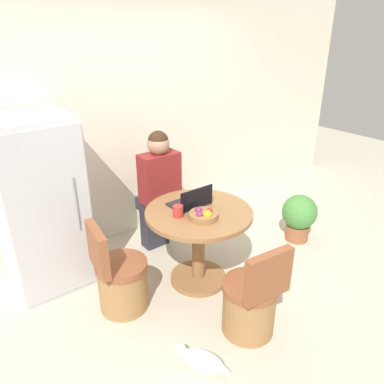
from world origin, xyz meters
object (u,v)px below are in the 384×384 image
(dining_table, at_px, (199,234))
(cat, at_px, (201,361))
(chair_near_camera, at_px, (251,303))
(chair_left_side, at_px, (120,281))
(person_seated, at_px, (158,186))
(refrigerator, at_px, (40,205))
(potted_plant, at_px, (299,215))
(laptop, at_px, (191,202))
(fruit_bowl, at_px, (204,215))

(dining_table, relative_size, cat, 2.42)
(chair_near_camera, height_order, chair_left_side, same)
(cat, bearing_deg, person_seated, -50.33)
(refrigerator, height_order, chair_left_side, refrigerator)
(potted_plant, bearing_deg, person_seated, 148.95)
(chair_near_camera, bearing_deg, laptop, -89.58)
(chair_left_side, bearing_deg, laptop, -80.74)
(chair_near_camera, distance_m, cat, 0.58)
(fruit_bowl, bearing_deg, dining_table, 67.19)
(refrigerator, height_order, potted_plant, refrigerator)
(refrigerator, distance_m, potted_plant, 2.73)
(person_seated, relative_size, fruit_bowl, 5.34)
(refrigerator, xyz_separation_m, chair_near_camera, (1.03, -1.66, -0.53))
(chair_left_side, height_order, fruit_bowl, fruit_bowl)
(refrigerator, relative_size, potted_plant, 2.94)
(dining_table, bearing_deg, fruit_bowl, -112.81)
(cat, bearing_deg, chair_near_camera, -110.72)
(cat, bearing_deg, dining_table, -64.60)
(person_seated, xyz_separation_m, potted_plant, (1.35, -0.81, -0.44))
(person_seated, bearing_deg, refrigerator, -9.09)
(person_seated, height_order, cat, person_seated)
(refrigerator, relative_size, chair_left_side, 1.94)
(fruit_bowl, distance_m, potted_plant, 1.51)
(cat, bearing_deg, laptop, -61.12)
(fruit_bowl, relative_size, cat, 0.63)
(person_seated, xyz_separation_m, laptop, (-0.01, -0.58, 0.05))
(person_seated, xyz_separation_m, fruit_bowl, (-0.08, -0.85, 0.04))
(person_seated, xyz_separation_m, cat, (-0.66, -1.54, -0.65))
(chair_left_side, xyz_separation_m, potted_plant, (2.14, -0.22, 0.03))
(dining_table, distance_m, person_seated, 0.75)
(refrigerator, xyz_separation_m, cat, (0.48, -1.72, -0.71))
(chair_near_camera, xyz_separation_m, fruit_bowl, (0.03, 0.63, 0.52))
(potted_plant, bearing_deg, laptop, 170.34)
(chair_near_camera, relative_size, cat, 2.08)
(chair_near_camera, bearing_deg, chair_left_side, -46.03)
(dining_table, relative_size, fruit_bowl, 3.85)
(chair_left_side, relative_size, laptop, 2.35)
(dining_table, bearing_deg, refrigerator, 141.46)
(chair_near_camera, xyz_separation_m, laptop, (0.10, 0.90, 0.52))
(laptop, relative_size, potted_plant, 0.65)
(refrigerator, bearing_deg, dining_table, -38.54)
(chair_near_camera, xyz_separation_m, person_seated, (0.11, 1.48, 0.47))
(fruit_bowl, height_order, potted_plant, fruit_bowl)
(cat, height_order, potted_plant, potted_plant)
(person_seated, distance_m, potted_plant, 1.64)
(chair_near_camera, xyz_separation_m, chair_left_side, (-0.68, 0.89, 0.00))
(dining_table, relative_size, chair_left_side, 1.16)
(chair_near_camera, relative_size, person_seated, 0.62)
(person_seated, relative_size, potted_plant, 2.45)
(person_seated, relative_size, laptop, 3.79)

